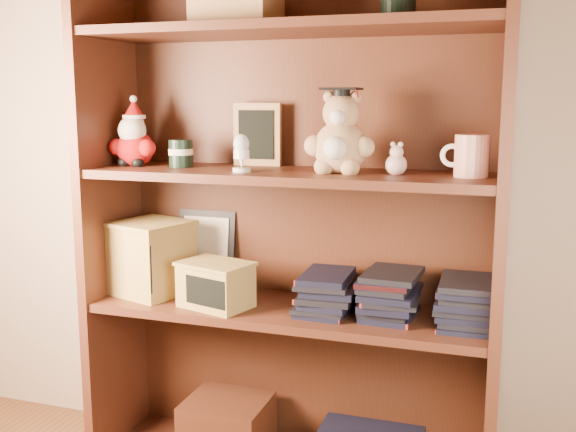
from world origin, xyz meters
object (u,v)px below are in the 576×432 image
bookcase (293,227)px  grad_teddy_bear (340,140)px  teacher_mug (470,156)px  treats_box (152,257)px

bookcase → grad_teddy_bear: bearing=-20.4°
bookcase → grad_teddy_bear: 0.31m
teacher_mug → treats_box: 1.00m
grad_teddy_bear → treats_box: size_ratio=0.91×
bookcase → treats_box: 0.46m
teacher_mug → grad_teddy_bear: bearing=-178.8°
grad_teddy_bear → treats_box: bearing=179.4°
bookcase → teacher_mug: size_ratio=12.91×
grad_teddy_bear → teacher_mug: (0.34, 0.01, -0.04)m
teacher_mug → bookcase: bearing=174.2°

